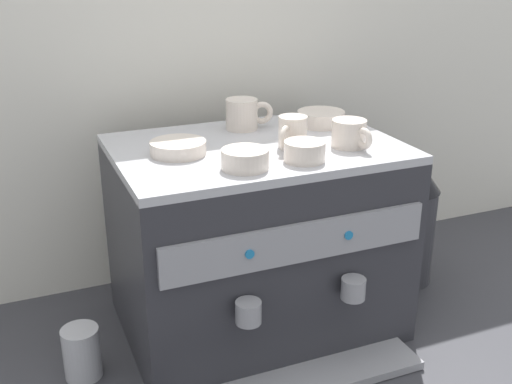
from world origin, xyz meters
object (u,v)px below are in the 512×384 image
ceramic_cup_2 (244,114)px  ceramic_bowl_1 (321,119)px  ceramic_cup_1 (350,134)px  ceramic_bowl_3 (178,148)px  espresso_machine (257,239)px  ceramic_cup_0 (292,132)px  milk_pitcher (82,353)px  ceramic_bowl_0 (245,159)px  coffee_grinder (409,217)px  ceramic_bowl_2 (305,152)px

ceramic_cup_2 → ceramic_bowl_1: ceramic_cup_2 is taller
ceramic_cup_1 → ceramic_bowl_3: 0.40m
ceramic_bowl_3 → ceramic_cup_1: bearing=-14.6°
espresso_machine → ceramic_cup_0: ceramic_cup_0 is taller
ceramic_bowl_1 → ceramic_cup_0: bearing=-136.2°
espresso_machine → ceramic_cup_2: size_ratio=5.40×
milk_pitcher → ceramic_bowl_1: bearing=12.5°
ceramic_bowl_0 → ceramic_bowl_1: (0.31, 0.24, -0.00)m
ceramic_cup_0 → coffee_grinder: (0.43, 0.10, -0.33)m
ceramic_cup_1 → ceramic_bowl_2: 0.15m
espresso_machine → ceramic_bowl_1: (0.23, 0.10, 0.27)m
ceramic_bowl_2 → ceramic_bowl_0: bearing=178.7°
milk_pitcher → ceramic_bowl_2: bearing=-10.7°
ceramic_bowl_0 → milk_pitcher: 0.59m
espresso_machine → ceramic_bowl_2: 0.31m
ceramic_bowl_1 → milk_pitcher: 0.83m
coffee_grinder → ceramic_bowl_2: bearing=-156.3°
espresso_machine → ceramic_bowl_1: 0.36m
ceramic_bowl_3 → milk_pitcher: bearing=-168.1°
espresso_machine → ceramic_bowl_0: bearing=-121.0°
ceramic_cup_0 → ceramic_bowl_0: ceramic_cup_0 is taller
espresso_machine → ceramic_cup_1: size_ratio=5.72×
ceramic_cup_2 → milk_pitcher: bearing=-157.9°
ceramic_cup_0 → ceramic_bowl_3: 0.27m
ceramic_bowl_1 → ceramic_bowl_2: ceramic_bowl_2 is taller
ceramic_bowl_2 → espresso_machine: bearing=109.3°
ceramic_cup_1 → ceramic_bowl_0: size_ratio=1.15×
espresso_machine → ceramic_cup_0: (0.07, -0.05, 0.28)m
ceramic_cup_2 → ceramic_bowl_0: bearing=-111.0°
espresso_machine → ceramic_cup_1: bearing=-26.2°
ceramic_cup_2 → ceramic_bowl_2: bearing=-84.4°
ceramic_cup_1 → ceramic_bowl_1: size_ratio=0.94×
ceramic_cup_0 → ceramic_cup_1: size_ratio=0.78×
ceramic_cup_0 → milk_pitcher: bearing=-180.0°
coffee_grinder → milk_pitcher: (-0.95, -0.10, -0.14)m
ceramic_cup_0 → ceramic_cup_2: size_ratio=0.74×
ceramic_bowl_3 → coffee_grinder: ceramic_bowl_3 is taller
ceramic_cup_2 → ceramic_bowl_2: 0.29m
ceramic_bowl_2 → ceramic_bowl_3: bearing=147.9°
ceramic_bowl_1 → coffee_grinder: ceramic_bowl_1 is taller
ceramic_cup_1 → milk_pitcher: bearing=176.1°
milk_pitcher → espresso_machine: bearing=6.5°
ceramic_bowl_1 → coffee_grinder: bearing=-11.0°
ceramic_cup_0 → coffee_grinder: size_ratio=0.23×
ceramic_cup_1 → coffee_grinder: ceramic_cup_1 is taller
espresso_machine → ceramic_bowl_3: size_ratio=5.26×
ceramic_bowl_0 → ceramic_bowl_1: 0.40m
espresso_machine → milk_pitcher: espresso_machine is taller
espresso_machine → ceramic_cup_2: 0.32m
espresso_machine → milk_pitcher: 0.49m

